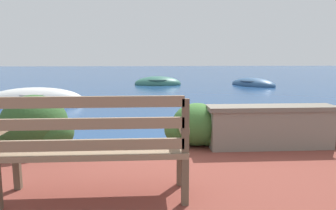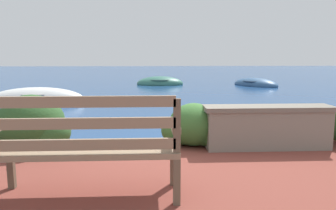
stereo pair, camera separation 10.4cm
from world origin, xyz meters
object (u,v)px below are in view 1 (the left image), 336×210
Objects in this scene: rowboat_far at (158,83)px; park_bench at (94,145)px; rowboat_nearest at (34,102)px; rowboat_mid at (253,84)px; mooring_buoy at (47,115)px.

park_bench is at bearing -91.65° from rowboat_far.
rowboat_nearest is 1.30× the size of rowboat_far.
rowboat_mid reaches higher than mooring_buoy.
rowboat_mid is at bearing 46.57° from mooring_buoy.
rowboat_mid is 4.98× the size of mooring_buoy.
rowboat_far reaches higher than mooring_buoy.
rowboat_nearest reaches higher than mooring_buoy.
rowboat_mid is at bearing -156.86° from rowboat_nearest.
rowboat_far reaches higher than rowboat_mid.
park_bench is at bearing -69.08° from mooring_buoy.
park_bench reaches higher than rowboat_nearest.
rowboat_nearest is 2.52m from mooring_buoy.
rowboat_nearest reaches higher than rowboat_mid.
park_bench is 0.68× the size of rowboat_far.
rowboat_far is at bearing 91.26° from park_bench.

